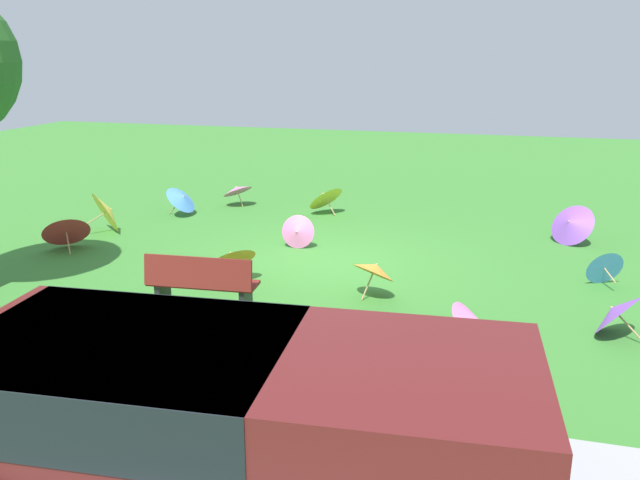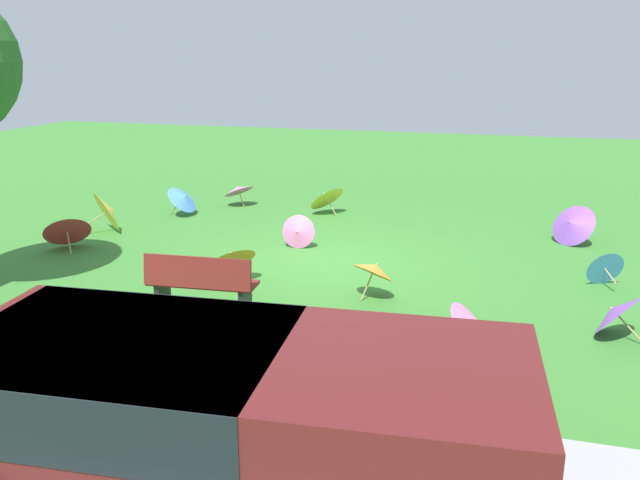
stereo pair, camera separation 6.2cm
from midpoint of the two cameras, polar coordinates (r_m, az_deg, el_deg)
name	(u,v)px [view 1 (the left image)]	position (r m, az deg, el deg)	size (l,w,h in m)	color
ground	(324,262)	(12.14, 0.19, -1.86)	(40.00, 40.00, 0.00)	#387A2D
van_dark	(219,417)	(5.54, -8.95, -14.74)	(4.72, 2.39, 1.53)	#591919
park_bench	(201,284)	(9.80, -10.27, -3.68)	(1.63, 0.60, 0.90)	maroon
parasol_yellow_0	(324,196)	(15.62, 0.27, 3.76)	(1.07, 1.11, 0.75)	tan
parasol_purple_0	(571,223)	(14.05, 20.49, 1.34)	(1.10, 1.07, 0.83)	tan
parasol_orange_0	(232,257)	(11.16, -7.70, -1.41)	(1.04, 1.04, 0.71)	tan
parasol_pink_1	(297,232)	(12.89, -2.09, 0.71)	(0.65, 0.53, 0.65)	tan
parasol_orange_1	(375,269)	(10.34, 4.54, -2.47)	(0.94, 0.93, 0.69)	tan
parasol_blue_0	(182,198)	(15.75, -11.78, 3.51)	(0.75, 0.82, 0.72)	tan
parasol_yellow_1	(108,211)	(14.69, -17.76, 2.38)	(1.07, 1.04, 0.92)	tan
parasol_red_1	(66,228)	(13.70, -21.02, 0.94)	(1.17, 1.16, 0.81)	tan
parasol_pink_3	(237,189)	(16.54, -7.21, 4.31)	(0.97, 0.98, 0.63)	tan
parasol_purple_1	(615,311)	(9.76, 23.73, -5.60)	(0.91, 0.99, 0.71)	tan
parasol_pink_5	(477,327)	(8.64, 13.08, -7.26)	(0.80, 0.88, 0.75)	tan
parasol_blue_1	(603,266)	(11.81, 22.89, -2.10)	(0.70, 0.64, 0.62)	tan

